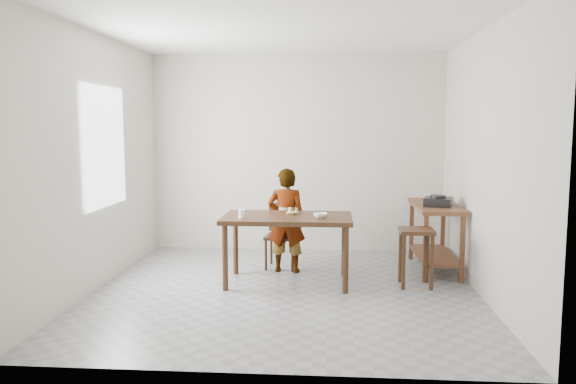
# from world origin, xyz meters

# --- Properties ---
(floor) EXTENTS (4.00, 4.00, 0.04)m
(floor) POSITION_xyz_m (0.00, 0.00, -0.02)
(floor) COLOR gray
(floor) RESTS_ON ground
(ceiling) EXTENTS (4.00, 4.00, 0.04)m
(ceiling) POSITION_xyz_m (0.00, 0.00, 2.72)
(ceiling) COLOR white
(ceiling) RESTS_ON wall_back
(wall_back) EXTENTS (4.00, 0.04, 2.70)m
(wall_back) POSITION_xyz_m (0.00, 2.02, 1.35)
(wall_back) COLOR beige
(wall_back) RESTS_ON ground
(wall_front) EXTENTS (4.00, 0.04, 2.70)m
(wall_front) POSITION_xyz_m (0.00, -2.02, 1.35)
(wall_front) COLOR beige
(wall_front) RESTS_ON ground
(wall_left) EXTENTS (0.04, 4.00, 2.70)m
(wall_left) POSITION_xyz_m (-2.02, 0.00, 1.35)
(wall_left) COLOR beige
(wall_left) RESTS_ON ground
(wall_right) EXTENTS (0.04, 4.00, 2.70)m
(wall_right) POSITION_xyz_m (2.02, 0.00, 1.35)
(wall_right) COLOR beige
(wall_right) RESTS_ON ground
(window_pane) EXTENTS (0.02, 1.10, 1.30)m
(window_pane) POSITION_xyz_m (-1.97, 0.20, 1.50)
(window_pane) COLOR white
(window_pane) RESTS_ON wall_left
(dining_table) EXTENTS (1.40, 0.80, 0.75)m
(dining_table) POSITION_xyz_m (0.00, 0.30, 0.38)
(dining_table) COLOR #362012
(dining_table) RESTS_ON floor
(prep_counter) EXTENTS (0.50, 1.20, 0.80)m
(prep_counter) POSITION_xyz_m (1.72, 1.00, 0.40)
(prep_counter) COLOR brown
(prep_counter) RESTS_ON floor
(child) EXTENTS (0.47, 0.33, 1.24)m
(child) POSITION_xyz_m (-0.05, 0.78, 0.62)
(child) COLOR white
(child) RESTS_ON floor
(dining_chair) EXTENTS (0.41, 0.41, 0.78)m
(dining_chair) POSITION_xyz_m (-0.12, 0.96, 0.39)
(dining_chair) COLOR #362012
(dining_chair) RESTS_ON floor
(stool) EXTENTS (0.36, 0.36, 0.63)m
(stool) POSITION_xyz_m (1.39, 0.28, 0.31)
(stool) COLOR #362012
(stool) RESTS_ON floor
(glass_tumbler) EXTENTS (0.10, 0.10, 0.09)m
(glass_tumbler) POSITION_xyz_m (-0.47, 0.10, 0.80)
(glass_tumbler) COLOR white
(glass_tumbler) RESTS_ON dining_table
(small_bowl) EXTENTS (0.20, 0.20, 0.05)m
(small_bowl) POSITION_xyz_m (0.36, 0.22, 0.77)
(small_bowl) COLOR white
(small_bowl) RESTS_ON dining_table
(banana) EXTENTS (0.17, 0.13, 0.05)m
(banana) POSITION_xyz_m (0.05, 0.40, 0.78)
(banana) COLOR yellow
(banana) RESTS_ON dining_table
(serving_bowl) EXTENTS (0.26, 0.26, 0.06)m
(serving_bowl) POSITION_xyz_m (1.77, 1.36, 0.83)
(serving_bowl) COLOR white
(serving_bowl) RESTS_ON prep_counter
(gas_burner) EXTENTS (0.37, 0.37, 0.10)m
(gas_burner) POSITION_xyz_m (1.71, 0.83, 0.85)
(gas_burner) COLOR black
(gas_burner) RESTS_ON prep_counter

